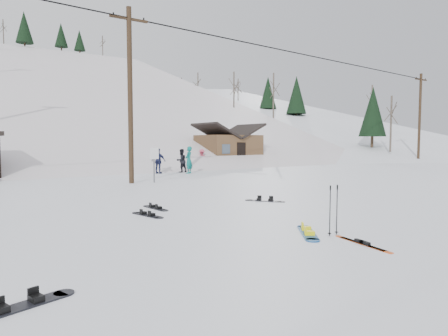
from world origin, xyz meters
TOP-DOWN VIEW (x-y plane):
  - ground at (0.00, 0.00)m, footprint 200.00×200.00m
  - ski_slope at (0.00, 55.00)m, footprint 60.00×85.24m
  - ridge_right at (38.00, 50.00)m, footprint 45.66×93.98m
  - treeline_right at (36.00, 42.00)m, footprint 20.00×60.00m
  - utility_pole at (2.00, 14.00)m, footprint 2.00×0.26m
  - utility_pole_right at (34.00, 17.00)m, footprint 2.00×0.26m
  - trail_sign at (3.10, 13.58)m, footprint 0.50×0.09m
  - cabin at (15.00, 24.00)m, footprint 5.39×4.40m
  - hero_snowboard at (1.40, 0.82)m, footprint 1.16×1.44m
  - hero_skis at (1.65, -0.55)m, footprint 0.35×1.61m
  - ski_poles at (1.78, 0.37)m, footprint 0.33×0.09m
  - board_scatter_a at (-4.93, -0.07)m, footprint 1.50×0.65m
  - board_scatter_b at (-0.90, 5.12)m, footprint 0.52×1.36m
  - board_scatter_d at (3.82, 5.35)m, footprint 1.04×1.25m
  - board_scatter_f at (-0.18, 6.12)m, footprint 0.37×1.37m
  - skier_teal at (7.45, 17.70)m, footprint 0.79×0.76m
  - skier_dark at (7.45, 18.78)m, footprint 0.89×0.74m
  - skier_pink at (11.16, 22.24)m, footprint 1.08×0.79m
  - skier_navy at (5.66, 18.65)m, footprint 0.94×1.05m

SIDE VIEW (x-z plane):
  - ski_slope at x=0.00m, z-range -44.99..20.99m
  - ridge_right at x=38.00m, z-range -38.30..16.30m
  - ground at x=0.00m, z-range 0.00..0.00m
  - treeline_right at x=36.00m, z-range -5.00..5.00m
  - hero_skis at x=1.65m, z-range -0.02..0.07m
  - board_scatter_f at x=-0.18m, z-range -0.02..0.07m
  - board_scatter_b at x=-0.90m, z-range -0.02..0.07m
  - board_scatter_d at x=3.82m, z-range -0.03..0.08m
  - board_scatter_a at x=-4.93m, z-range -0.03..0.08m
  - hero_snowboard at x=1.40m, z-range -0.03..0.09m
  - ski_poles at x=1.78m, z-range 0.01..1.20m
  - skier_pink at x=11.16m, z-range 0.00..1.50m
  - skier_dark at x=7.45m, z-range 0.00..1.63m
  - skier_navy at x=5.66m, z-range 0.00..1.71m
  - skier_teal at x=7.45m, z-range 0.00..1.82m
  - trail_sign at x=3.10m, z-range 0.35..2.20m
  - cabin at x=15.00m, z-range -0.40..3.37m
  - utility_pole at x=2.00m, z-range 0.18..9.18m
  - utility_pole_right at x=34.00m, z-range 0.18..9.18m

